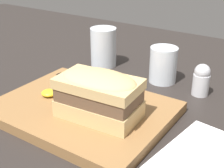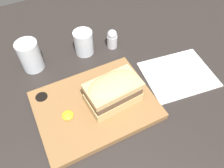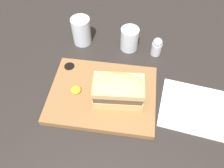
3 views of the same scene
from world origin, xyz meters
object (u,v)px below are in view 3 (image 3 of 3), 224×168
object	(u,v)px
wine_glass	(129,40)
sandwich	(118,90)
water_glass	(82,32)
napkin	(197,109)
serving_board	(102,94)
salt_shaker	(157,46)

from	to	relation	value
wine_glass	sandwich	bearing A→B (deg)	-92.55
water_glass	napkin	world-z (taller)	water_glass
napkin	wine_glass	bearing A→B (deg)	134.18
serving_board	water_glass	xyz separation A→B (cm)	(-11.45, 23.25, 3.37)
serving_board	salt_shaker	bearing A→B (deg)	52.55
serving_board	napkin	distance (cm)	28.68
sandwich	salt_shaker	world-z (taller)	sandwich
sandwich	wine_glass	world-z (taller)	sandwich
wine_glass	salt_shaker	xyz separation A→B (cm)	(9.80, -1.76, -0.32)
wine_glass	water_glass	bearing A→B (deg)	177.47
serving_board	sandwich	size ratio (longest dim) A/B	2.17
water_glass	wine_glass	distance (cm)	17.54
wine_glass	salt_shaker	distance (cm)	9.96
napkin	sandwich	bearing A→B (deg)	-178.30
serving_board	wine_glass	size ratio (longest dim) A/B	3.86
sandwich	wine_glass	xyz separation A→B (cm)	(1.07, 23.94, -2.70)
water_glass	salt_shaker	size ratio (longest dim) A/B	1.43
wine_glass	salt_shaker	size ratio (longest dim) A/B	1.19
sandwich	water_glass	bearing A→B (deg)	123.65
water_glass	salt_shaker	world-z (taller)	water_glass
serving_board	sandwich	world-z (taller)	sandwich
sandwich	water_glass	xyz separation A→B (cm)	(-16.45, 24.72, -2.18)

